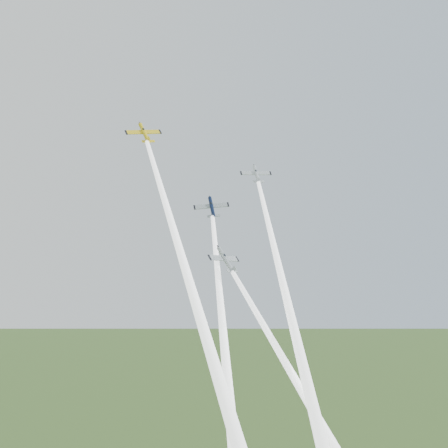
% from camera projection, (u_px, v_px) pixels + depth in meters
% --- Properties ---
extents(plane_yellow, '(9.41, 6.57, 8.61)m').
position_uv_depth(plane_yellow, '(144.00, 133.00, 127.47)').
color(plane_yellow, yellow).
extents(smoke_trail_yellow, '(3.59, 49.97, 61.75)m').
position_uv_depth(smoke_trail_yellow, '(187.00, 275.00, 100.76)').
color(smoke_trail_yellow, white).
extents(plane_navy, '(9.41, 8.94, 8.14)m').
position_uv_depth(plane_navy, '(212.00, 207.00, 131.21)').
color(plane_navy, '#0B1632').
extents(smoke_trail_navy, '(18.04, 43.14, 55.85)m').
position_uv_depth(smoke_trail_navy, '(225.00, 347.00, 104.65)').
color(smoke_trail_navy, white).
extents(plane_silver_right, '(9.01, 7.88, 7.10)m').
position_uv_depth(plane_silver_right, '(256.00, 174.00, 138.04)').
color(plane_silver_right, silver).
extents(smoke_trail_silver_right, '(15.39, 44.13, 56.11)m').
position_uv_depth(smoke_trail_silver_right, '(287.00, 298.00, 111.61)').
color(smoke_trail_silver_right, white).
extents(plane_silver_low, '(10.03, 8.61, 7.51)m').
position_uv_depth(plane_silver_low, '(226.00, 260.00, 117.18)').
color(plane_silver_low, '#A7B0B5').
extents(smoke_trail_silver_low, '(14.11, 38.78, 49.20)m').
position_uv_depth(smoke_trail_silver_low, '(310.00, 405.00, 99.60)').
color(smoke_trail_silver_low, white).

